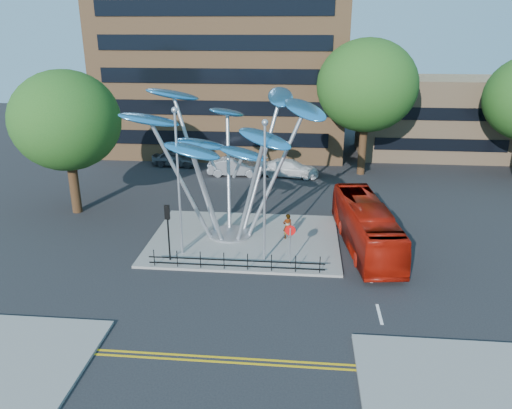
# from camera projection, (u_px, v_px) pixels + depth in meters

# --- Properties ---
(ground) EXTENTS (120.00, 120.00, 0.00)m
(ground) POSITION_uv_depth(u_px,v_px,m) (250.00, 287.00, 26.55)
(ground) COLOR black
(ground) RESTS_ON ground
(traffic_island) EXTENTS (12.00, 9.00, 0.15)m
(traffic_island) POSITION_uv_depth(u_px,v_px,m) (245.00, 239.00, 32.22)
(traffic_island) COLOR slate
(traffic_island) RESTS_ON ground
(double_yellow_near) EXTENTS (40.00, 0.12, 0.01)m
(double_yellow_near) POSITION_uv_depth(u_px,v_px,m) (235.00, 358.00, 20.94)
(double_yellow_near) COLOR gold
(double_yellow_near) RESTS_ON ground
(double_yellow_far) EXTENTS (40.00, 0.12, 0.01)m
(double_yellow_far) POSITION_uv_depth(u_px,v_px,m) (234.00, 363.00, 20.66)
(double_yellow_far) COLOR gold
(double_yellow_far) RESTS_ON ground
(brick_tower) EXTENTS (25.00, 15.00, 30.00)m
(brick_tower) POSITION_uv_depth(u_px,v_px,m) (225.00, 4.00, 51.83)
(brick_tower) COLOR brown
(brick_tower) RESTS_ON ground
(low_building_near) EXTENTS (15.00, 8.00, 8.00)m
(low_building_near) POSITION_uv_depth(u_px,v_px,m) (433.00, 117.00, 51.80)
(low_building_near) COLOR #A1805E
(low_building_near) RESTS_ON ground
(tree_right) EXTENTS (8.80, 8.80, 12.11)m
(tree_right) POSITION_uv_depth(u_px,v_px,m) (367.00, 86.00, 43.64)
(tree_right) COLOR black
(tree_right) RESTS_ON ground
(tree_left) EXTENTS (7.60, 7.60, 10.32)m
(tree_left) POSITION_uv_depth(u_px,v_px,m) (66.00, 121.00, 34.80)
(tree_left) COLOR black
(tree_left) RESTS_ON ground
(leaf_sculpture) EXTENTS (12.72, 9.54, 9.51)m
(leaf_sculpture) POSITION_uv_depth(u_px,v_px,m) (228.00, 133.00, 30.62)
(leaf_sculpture) COLOR #9EA0A5
(leaf_sculpture) RESTS_ON traffic_island
(street_lamp_left) EXTENTS (0.36, 0.36, 8.80)m
(street_lamp_left) POSITION_uv_depth(u_px,v_px,m) (178.00, 170.00, 28.38)
(street_lamp_left) COLOR #9EA0A5
(street_lamp_left) RESTS_ON traffic_island
(street_lamp_right) EXTENTS (0.36, 0.36, 8.30)m
(street_lamp_right) POSITION_uv_depth(u_px,v_px,m) (265.00, 180.00, 27.56)
(street_lamp_right) COLOR #9EA0A5
(street_lamp_right) RESTS_ON traffic_island
(traffic_light_island) EXTENTS (0.28, 0.18, 3.42)m
(traffic_light_island) POSITION_uv_depth(u_px,v_px,m) (168.00, 221.00, 28.43)
(traffic_light_island) COLOR black
(traffic_light_island) RESTS_ON traffic_island
(no_entry_sign_island) EXTENTS (0.60, 0.10, 2.45)m
(no_entry_sign_island) POSITION_uv_depth(u_px,v_px,m) (290.00, 238.00, 28.10)
(no_entry_sign_island) COLOR #9EA0A5
(no_entry_sign_island) RESTS_ON traffic_island
(pedestrian_railing_front) EXTENTS (10.00, 0.06, 1.00)m
(pedestrian_railing_front) POSITION_uv_depth(u_px,v_px,m) (236.00, 263.00, 28.04)
(pedestrian_railing_front) COLOR black
(pedestrian_railing_front) RESTS_ON traffic_island
(red_bus) EXTENTS (3.62, 10.51, 2.87)m
(red_bus) POSITION_uv_depth(u_px,v_px,m) (366.00, 226.00, 30.85)
(red_bus) COLOR #921106
(red_bus) RESTS_ON ground
(pedestrian) EXTENTS (0.71, 0.60, 1.67)m
(pedestrian) POSITION_uv_depth(u_px,v_px,m) (287.00, 226.00, 31.94)
(pedestrian) COLOR gray
(pedestrian) RESTS_ON traffic_island
(parked_car_left) EXTENTS (4.60, 2.16, 1.52)m
(parked_car_left) POSITION_uv_depth(u_px,v_px,m) (175.00, 158.00, 48.66)
(parked_car_left) COLOR #404248
(parked_car_left) RESTS_ON ground
(parked_car_mid) EXTENTS (5.04, 1.99, 1.63)m
(parked_car_mid) POSITION_uv_depth(u_px,v_px,m) (235.00, 167.00, 45.69)
(parked_car_mid) COLOR #AEB0B6
(parked_car_mid) RESTS_ON ground
(parked_car_right) EXTENTS (5.51, 2.87, 1.52)m
(parked_car_right) POSITION_uv_depth(u_px,v_px,m) (290.00, 168.00, 45.43)
(parked_car_right) COLOR silver
(parked_car_right) RESTS_ON ground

